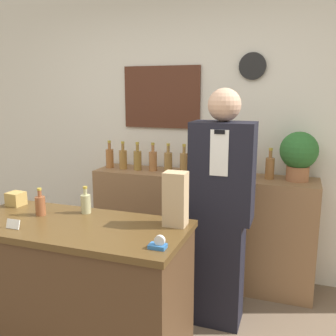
% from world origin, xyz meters
% --- Properties ---
extents(back_wall, '(5.20, 0.09, 2.70)m').
position_xyz_m(back_wall, '(-0.00, 2.00, 1.35)').
color(back_wall, silver).
rests_on(back_wall, ground_plane).
extents(back_shelf, '(1.97, 0.40, 0.99)m').
position_xyz_m(back_shelf, '(0.22, 1.74, 0.50)').
color(back_shelf, '#8E6642').
rests_on(back_shelf, ground_plane).
extents(display_counter, '(1.40, 0.63, 0.92)m').
position_xyz_m(display_counter, '(-0.26, 0.46, 0.46)').
color(display_counter, '#4C331E').
rests_on(display_counter, ground_plane).
extents(shopkeeper, '(0.44, 0.27, 1.74)m').
position_xyz_m(shopkeeper, '(0.52, 1.15, 0.87)').
color(shopkeeper, black).
rests_on(shopkeeper, ground_plane).
extents(potted_plant, '(0.30, 0.30, 0.40)m').
position_xyz_m(potted_plant, '(1.02, 1.77, 1.22)').
color(potted_plant, '#B27047').
rests_on(potted_plant, back_shelf).
extents(paper_bag, '(0.14, 0.11, 0.33)m').
position_xyz_m(paper_bag, '(0.34, 0.64, 1.08)').
color(paper_bag, tan).
rests_on(paper_bag, display_counter).
extents(tape_dispenser, '(0.09, 0.06, 0.07)m').
position_xyz_m(tape_dispenser, '(0.36, 0.29, 0.94)').
color(tape_dispenser, '#2D66A8').
rests_on(tape_dispenser, display_counter).
extents(price_card_right, '(0.09, 0.02, 0.06)m').
position_xyz_m(price_card_right, '(-0.55, 0.27, 0.95)').
color(price_card_right, white).
rests_on(price_card_right, display_counter).
extents(gift_box, '(0.12, 0.11, 0.09)m').
position_xyz_m(gift_box, '(-0.86, 0.65, 0.96)').
color(gift_box, tan).
rests_on(gift_box, display_counter).
extents(counter_bottle_1, '(0.07, 0.07, 0.18)m').
position_xyz_m(counter_bottle_1, '(-0.55, 0.53, 0.99)').
color(counter_bottle_1, brown).
rests_on(counter_bottle_1, display_counter).
extents(counter_bottle_2, '(0.07, 0.07, 0.18)m').
position_xyz_m(counter_bottle_2, '(-0.29, 0.66, 0.99)').
color(counter_bottle_2, tan).
rests_on(counter_bottle_2, display_counter).
extents(shelf_bottle_0, '(0.07, 0.07, 0.26)m').
position_xyz_m(shelf_bottle_0, '(-0.68, 1.74, 1.09)').
color(shelf_bottle_0, '#A36433').
rests_on(shelf_bottle_0, back_shelf).
extents(shelf_bottle_1, '(0.07, 0.07, 0.26)m').
position_xyz_m(shelf_bottle_1, '(-0.54, 1.72, 1.09)').
color(shelf_bottle_1, olive).
rests_on(shelf_bottle_1, back_shelf).
extents(shelf_bottle_2, '(0.07, 0.07, 0.26)m').
position_xyz_m(shelf_bottle_2, '(-0.39, 1.72, 1.09)').
color(shelf_bottle_2, olive).
rests_on(shelf_bottle_2, back_shelf).
extents(shelf_bottle_3, '(0.07, 0.07, 0.26)m').
position_xyz_m(shelf_bottle_3, '(-0.24, 1.74, 1.09)').
color(shelf_bottle_3, '#A56A3A').
rests_on(shelf_bottle_3, back_shelf).
extents(shelf_bottle_4, '(0.07, 0.07, 0.26)m').
position_xyz_m(shelf_bottle_4, '(-0.09, 1.74, 1.09)').
color(shelf_bottle_4, olive).
rests_on(shelf_bottle_4, back_shelf).
extents(shelf_bottle_5, '(0.07, 0.07, 0.26)m').
position_xyz_m(shelf_bottle_5, '(0.06, 1.74, 1.09)').
color(shelf_bottle_5, olive).
rests_on(shelf_bottle_5, back_shelf).
extents(shelf_bottle_6, '(0.07, 0.07, 0.26)m').
position_xyz_m(shelf_bottle_6, '(0.21, 1.74, 1.09)').
color(shelf_bottle_6, '#9A683E').
rests_on(shelf_bottle_6, back_shelf).
extents(shelf_bottle_7, '(0.07, 0.07, 0.26)m').
position_xyz_m(shelf_bottle_7, '(0.35, 1.75, 1.09)').
color(shelf_bottle_7, '#9B643F').
rests_on(shelf_bottle_7, back_shelf).
extents(shelf_bottle_8, '(0.07, 0.07, 0.26)m').
position_xyz_m(shelf_bottle_8, '(0.50, 1.74, 1.09)').
color(shelf_bottle_8, '#A16A33').
rests_on(shelf_bottle_8, back_shelf).
extents(shelf_bottle_9, '(0.07, 0.07, 0.26)m').
position_xyz_m(shelf_bottle_9, '(0.65, 1.73, 1.09)').
color(shelf_bottle_9, '#9F6A36').
rests_on(shelf_bottle_9, back_shelf).
extents(shelf_bottle_10, '(0.07, 0.07, 0.26)m').
position_xyz_m(shelf_bottle_10, '(0.80, 1.76, 1.09)').
color(shelf_bottle_10, '#A16A39').
rests_on(shelf_bottle_10, back_shelf).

